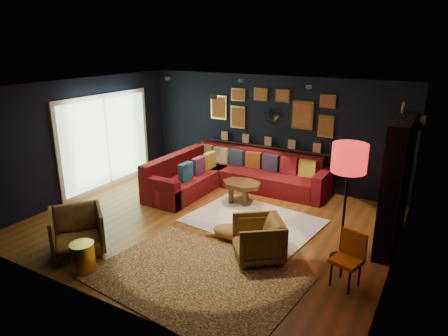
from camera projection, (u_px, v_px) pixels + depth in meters
The scene contains 20 objects.
floor at pixel (210, 224), 7.68m from camera, with size 6.50×6.50×0.00m, color brown.
room_walls at pixel (209, 143), 7.19m from camera, with size 6.50×6.50×6.50m.
sectional at pixel (228, 176), 9.36m from camera, with size 3.41×2.69×0.86m.
ledge at pixel (268, 147), 9.61m from camera, with size 3.20×0.12×0.04m, color black.
gallery_wall at pixel (269, 110), 9.37m from camera, with size 3.15×0.04×1.02m.
sunburst_mirror at pixel (274, 115), 9.35m from camera, with size 0.47×0.16×0.47m.
fireplace at pixel (395, 188), 6.64m from camera, with size 0.31×1.60×2.20m.
deer_head at pixel (411, 122), 6.71m from camera, with size 0.50×0.28×0.45m.
sliding_door at pixel (107, 141), 9.36m from camera, with size 0.06×2.80×2.20m.
ceiling_spots at pixel (231, 85), 7.55m from camera, with size 3.30×2.50×0.06m.
shag_rug at pixel (253, 221), 7.74m from camera, with size 2.43×1.77×0.03m, color white.
leopard_rug at pixel (196, 278), 5.92m from camera, with size 2.96×2.12×0.02m, color tan.
coffee_table at pixel (241, 186), 8.52m from camera, with size 0.92×0.70×0.45m.
pouf at pixel (166, 195), 8.49m from camera, with size 0.57×0.57×0.37m, color maroon.
armchair_left at pixel (77, 229), 6.52m from camera, with size 0.81×0.76×0.83m, color #BE8839.
armchair_right at pixel (258, 237), 6.34m from camera, with size 0.74×0.69×0.76m, color #BE8839.
gold_stool at pixel (83, 257), 6.05m from camera, with size 0.37×0.37×0.46m, color gold.
orange_chair at pixel (349, 255), 5.64m from camera, with size 0.47×0.47×0.81m.
floor_lamp at pixel (349, 162), 5.95m from camera, with size 0.53×0.53×1.92m.
dog at pixel (237, 230), 6.98m from camera, with size 1.18×0.58×0.37m, color #B57346, non-canonical shape.
Camera 1 is at (3.72, -5.91, 3.37)m, focal length 32.00 mm.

